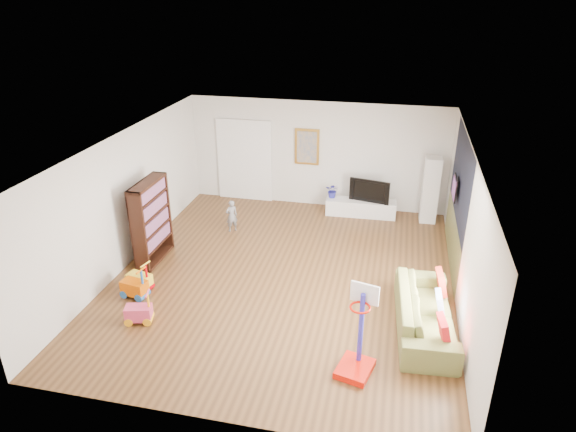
% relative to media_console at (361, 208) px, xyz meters
% --- Properties ---
extents(floor, '(6.50, 7.50, 0.00)m').
position_rel_media_console_xyz_m(floor, '(-1.21, -3.29, -0.20)').
color(floor, brown).
rests_on(floor, ground).
extents(ceiling, '(6.50, 7.50, 0.00)m').
position_rel_media_console_xyz_m(ceiling, '(-1.21, -3.29, 2.50)').
color(ceiling, white).
rests_on(ceiling, ground).
extents(wall_back, '(6.50, 0.00, 2.70)m').
position_rel_media_console_xyz_m(wall_back, '(-1.21, 0.46, 1.15)').
color(wall_back, silver).
rests_on(wall_back, ground).
extents(wall_front, '(6.50, 0.00, 2.70)m').
position_rel_media_console_xyz_m(wall_front, '(-1.21, -7.04, 1.15)').
color(wall_front, silver).
rests_on(wall_front, ground).
extents(wall_left, '(0.00, 7.50, 2.70)m').
position_rel_media_console_xyz_m(wall_left, '(-4.46, -3.29, 1.15)').
color(wall_left, silver).
rests_on(wall_left, ground).
extents(wall_right, '(0.00, 7.50, 2.70)m').
position_rel_media_console_xyz_m(wall_right, '(2.04, -3.29, 1.15)').
color(wall_right, silver).
rests_on(wall_right, ground).
extents(navy_accent, '(0.01, 3.20, 1.70)m').
position_rel_media_console_xyz_m(navy_accent, '(2.02, -1.89, 1.65)').
color(navy_accent, black).
rests_on(navy_accent, wall_right).
extents(olive_wainscot, '(0.01, 3.20, 1.00)m').
position_rel_media_console_xyz_m(olive_wainscot, '(2.02, -1.89, 0.30)').
color(olive_wainscot, brown).
rests_on(olive_wainscot, wall_right).
extents(doorway, '(1.45, 0.06, 2.10)m').
position_rel_media_console_xyz_m(doorway, '(-3.11, 0.42, 0.85)').
color(doorway, white).
rests_on(doorway, ground).
extents(painting_back, '(0.62, 0.06, 0.92)m').
position_rel_media_console_xyz_m(painting_back, '(-1.46, 0.42, 1.35)').
color(painting_back, gold).
rests_on(painting_back, wall_back).
extents(artwork_right, '(0.04, 0.56, 0.46)m').
position_rel_media_console_xyz_m(artwork_right, '(1.96, -1.69, 1.35)').
color(artwork_right, '#7F3F8C').
rests_on(artwork_right, wall_right).
extents(media_console, '(1.72, 0.48, 0.40)m').
position_rel_media_console_xyz_m(media_console, '(0.00, 0.00, 0.00)').
color(media_console, silver).
rests_on(media_console, ground).
extents(tall_cabinet, '(0.39, 0.39, 1.61)m').
position_rel_media_console_xyz_m(tall_cabinet, '(1.61, 0.02, 0.61)').
color(tall_cabinet, white).
rests_on(tall_cabinet, ground).
extents(bookshelf, '(0.31, 1.19, 1.74)m').
position_rel_media_console_xyz_m(bookshelf, '(-4.01, -3.17, 0.67)').
color(bookshelf, black).
rests_on(bookshelf, ground).
extents(sofa, '(1.05, 2.35, 0.67)m').
position_rel_media_console_xyz_m(sofa, '(1.46, -4.40, 0.14)').
color(sofa, olive).
rests_on(sofa, ground).
extents(basketball_hoop, '(0.62, 0.70, 1.43)m').
position_rel_media_console_xyz_m(basketball_hoop, '(0.44, -5.69, 0.51)').
color(basketball_hoop, red).
rests_on(basketball_hoop, ground).
extents(ride_on_yellow, '(0.50, 0.37, 0.60)m').
position_rel_media_console_xyz_m(ride_on_yellow, '(-3.77, -4.32, 0.10)').
color(ride_on_yellow, yellow).
rests_on(ride_on_yellow, ground).
extents(ride_on_orange, '(0.50, 0.36, 0.62)m').
position_rel_media_console_xyz_m(ride_on_orange, '(-3.74, -4.57, 0.11)').
color(ride_on_orange, '#D05603').
rests_on(ride_on_orange, ground).
extents(ride_on_pink, '(0.49, 0.37, 0.58)m').
position_rel_media_console_xyz_m(ride_on_pink, '(-3.29, -5.27, 0.09)').
color(ride_on_pink, '#D73D65').
rests_on(ride_on_pink, ground).
extents(child, '(0.33, 0.32, 0.77)m').
position_rel_media_console_xyz_m(child, '(-2.85, -1.54, 0.18)').
color(child, slate).
rests_on(child, ground).
extents(tv, '(1.00, 0.34, 0.57)m').
position_rel_media_console_xyz_m(tv, '(0.20, 0.04, 0.49)').
color(tv, black).
rests_on(tv, media_console).
extents(vase_plant, '(0.36, 0.32, 0.37)m').
position_rel_media_console_xyz_m(vase_plant, '(-0.72, 0.04, 0.39)').
color(vase_plant, navy).
rests_on(vase_plant, media_console).
extents(pillow_left, '(0.17, 0.42, 0.41)m').
position_rel_media_console_xyz_m(pillow_left, '(1.70, -5.10, 0.33)').
color(pillow_left, red).
rests_on(pillow_left, sofa).
extents(pillow_center, '(0.11, 0.37, 0.37)m').
position_rel_media_console_xyz_m(pillow_center, '(1.68, -4.38, 0.33)').
color(pillow_center, white).
rests_on(pillow_center, sofa).
extents(pillow_right, '(0.15, 0.42, 0.41)m').
position_rel_media_console_xyz_m(pillow_right, '(1.72, -3.70, 0.33)').
color(pillow_right, '#B32618').
rests_on(pillow_right, sofa).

